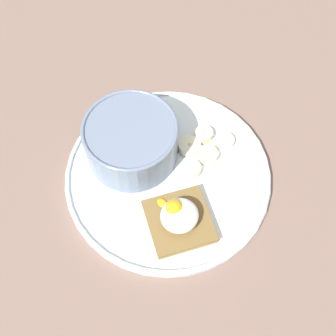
# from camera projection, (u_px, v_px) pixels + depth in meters

# --- Properties ---
(ground_plane) EXTENTS (1.20, 1.20, 0.02)m
(ground_plane) POSITION_uv_depth(u_px,v_px,m) (168.00, 181.00, 0.70)
(ground_plane) COLOR #775E53
(ground_plane) RESTS_ON ground
(plate) EXTENTS (0.30, 0.30, 0.02)m
(plate) POSITION_uv_depth(u_px,v_px,m) (168.00, 175.00, 0.69)
(plate) COLOR white
(plate) RESTS_ON ground_plane
(oatmeal_bowl) EXTENTS (0.14, 0.14, 0.07)m
(oatmeal_bowl) POSITION_uv_depth(u_px,v_px,m) (131.00, 141.00, 0.68)
(oatmeal_bowl) COLOR slate
(oatmeal_bowl) RESTS_ON plate
(toast_slice) EXTENTS (0.11, 0.11, 0.01)m
(toast_slice) POSITION_uv_depth(u_px,v_px,m) (179.00, 221.00, 0.64)
(toast_slice) COLOR brown
(toast_slice) RESTS_ON plate
(poached_egg) EXTENTS (0.05, 0.07, 0.04)m
(poached_egg) POSITION_uv_depth(u_px,v_px,m) (179.00, 214.00, 0.62)
(poached_egg) COLOR white
(poached_egg) RESTS_ON toast_slice
(banana_slice_front) EXTENTS (0.04, 0.04, 0.01)m
(banana_slice_front) POSITION_uv_depth(u_px,v_px,m) (225.00, 142.00, 0.71)
(banana_slice_front) COLOR beige
(banana_slice_front) RESTS_ON plate
(banana_slice_left) EXTENTS (0.04, 0.04, 0.01)m
(banana_slice_left) POSITION_uv_depth(u_px,v_px,m) (208.00, 155.00, 0.70)
(banana_slice_left) COLOR #F6F1BA
(banana_slice_left) RESTS_ON plate
(banana_slice_back) EXTENTS (0.03, 0.04, 0.01)m
(banana_slice_back) POSITION_uv_depth(u_px,v_px,m) (191.00, 169.00, 0.69)
(banana_slice_back) COLOR beige
(banana_slice_back) RESTS_ON plate
(banana_slice_right) EXTENTS (0.05, 0.05, 0.01)m
(banana_slice_right) POSITION_uv_depth(u_px,v_px,m) (189.00, 146.00, 0.70)
(banana_slice_right) COLOR #EDEAC6
(banana_slice_right) RESTS_ON plate
(banana_slice_inner) EXTENTS (0.03, 0.03, 0.01)m
(banana_slice_inner) POSITION_uv_depth(u_px,v_px,m) (204.00, 134.00, 0.71)
(banana_slice_inner) COLOR beige
(banana_slice_inner) RESTS_ON plate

